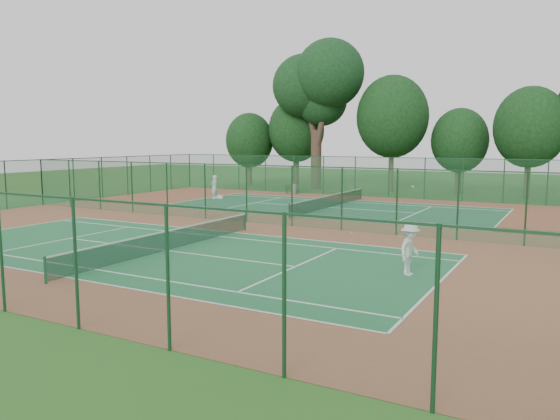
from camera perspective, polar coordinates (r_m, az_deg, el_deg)
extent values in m
plane|color=#214F18|center=(32.23, -1.18, -1.49)|extent=(120.00, 120.00, 0.00)
cube|color=brown|center=(32.23, -1.18, -1.49)|extent=(40.00, 36.00, 0.01)
cube|color=#1D5E34|center=(24.97, -11.60, -4.20)|extent=(23.77, 10.97, 0.01)
cube|color=#1B5637|center=(40.20, 5.25, 0.25)|extent=(23.77, 10.97, 0.01)
cube|color=#1A4E28|center=(48.39, 9.56, 3.44)|extent=(40.00, 0.02, 3.50)
cube|color=#153A20|center=(48.30, 9.60, 5.47)|extent=(40.00, 0.05, 0.05)
cube|color=#1A502B|center=(45.41, -23.63, 2.68)|extent=(0.02, 36.00, 3.50)
cube|color=#12321E|center=(45.32, -23.74, 4.84)|extent=(0.05, 36.00, 0.05)
cube|color=#174627|center=(32.01, -1.19, 1.60)|extent=(40.00, 0.02, 3.50)
cube|color=#123318|center=(31.88, -1.20, 4.66)|extent=(40.00, 0.05, 0.05)
cylinder|color=#12341E|center=(20.54, -23.32, -5.80)|extent=(0.10, 0.10, 0.97)
cylinder|color=#12341E|center=(29.96, -3.67, -1.24)|extent=(0.10, 0.10, 0.97)
cube|color=black|center=(24.88, -11.62, -3.14)|extent=(0.02, 12.80, 0.85)
cube|color=white|center=(24.80, -11.65, -2.16)|extent=(0.04, 12.80, 0.06)
cylinder|color=#13361C|center=(34.41, 0.98, -0.11)|extent=(0.10, 0.10, 0.97)
cylinder|color=#13361C|center=(46.05, 8.45, 1.69)|extent=(0.10, 0.10, 0.97)
cube|color=black|center=(40.14, 5.26, 0.92)|extent=(0.02, 12.80, 0.85)
cube|color=silver|center=(40.10, 5.27, 1.54)|extent=(0.04, 12.80, 0.06)
imported|color=silver|center=(20.47, 13.42, -4.02)|extent=(0.89, 1.33, 1.92)
imported|color=white|center=(46.26, -6.89, 2.40)|extent=(0.51, 0.74, 1.98)
cylinder|color=slate|center=(50.39, 1.50, 2.23)|extent=(0.60, 0.60, 0.91)
cube|color=black|center=(50.59, 0.71, 1.96)|extent=(0.17, 0.36, 0.40)
cube|color=black|center=(50.39, 1.90, 1.93)|extent=(0.17, 0.36, 0.40)
cube|color=black|center=(50.47, 1.30, 2.19)|extent=(1.39, 0.74, 0.04)
cube|color=black|center=(50.27, 1.26, 2.41)|extent=(1.29, 0.42, 0.40)
cube|color=silver|center=(46.55, -6.46, 1.38)|extent=(0.82, 0.49, 0.29)
sphere|color=#DEF238|center=(29.21, 7.50, -2.38)|extent=(0.07, 0.07, 0.07)
sphere|color=#AECD2F|center=(28.32, 12.46, -2.80)|extent=(0.08, 0.08, 0.08)
sphere|color=#B0CF30|center=(33.53, -6.14, -1.11)|extent=(0.07, 0.07, 0.07)
cylinder|color=#37261E|center=(55.38, 3.79, 5.27)|extent=(1.09, 1.09, 5.94)
cylinder|color=#37261E|center=(56.05, 3.13, 9.85)|extent=(2.01, 0.59, 5.90)
cylinder|color=#37261E|center=(54.86, 4.60, 10.20)|extent=(1.88, 0.55, 6.40)
sphere|color=black|center=(56.56, 2.50, 12.84)|extent=(6.33, 6.33, 6.33)
sphere|color=black|center=(54.93, 5.23, 14.02)|extent=(6.73, 6.73, 6.73)
sphere|color=black|center=(56.12, 4.38, 11.35)|extent=(5.14, 5.14, 5.14)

